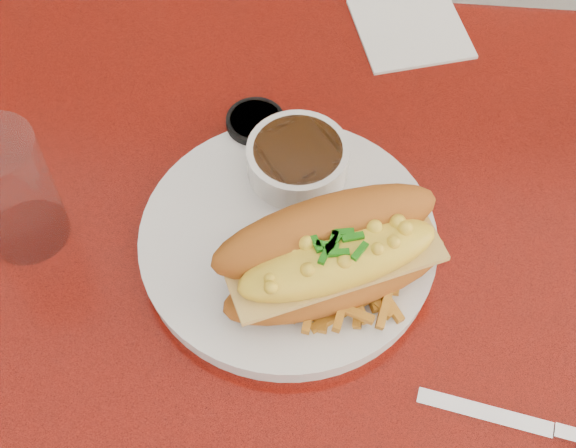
# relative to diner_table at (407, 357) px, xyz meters

# --- Properties ---
(diner_table) EXTENTS (1.23, 0.83, 0.77)m
(diner_table) POSITION_rel_diner_table_xyz_m (0.00, 0.00, 0.00)
(diner_table) COLOR red
(diner_table) RESTS_ON ground
(booth_bench_far) EXTENTS (1.20, 0.51, 0.90)m
(booth_bench_far) POSITION_rel_diner_table_xyz_m (0.00, 0.81, -0.32)
(booth_bench_far) COLOR maroon
(booth_bench_far) RESTS_ON ground
(dinner_plate) EXTENTS (0.34, 0.34, 0.02)m
(dinner_plate) POSITION_rel_diner_table_xyz_m (-0.13, 0.03, 0.17)
(dinner_plate) COLOR silver
(dinner_plate) RESTS_ON diner_table
(mac_hoagie) EXTENTS (0.23, 0.18, 0.09)m
(mac_hoagie) POSITION_rel_diner_table_xyz_m (-0.09, -0.01, 0.22)
(mac_hoagie) COLOR #AB5B1B
(mac_hoagie) RESTS_ON dinner_plate
(fries_pile) EXTENTS (0.11, 0.10, 0.03)m
(fries_pile) POSITION_rel_diner_table_xyz_m (-0.08, -0.02, 0.19)
(fries_pile) COLOR orange
(fries_pile) RESTS_ON dinner_plate
(fork) EXTENTS (0.07, 0.12, 0.00)m
(fork) POSITION_rel_diner_table_xyz_m (-0.08, 0.01, 0.18)
(fork) COLOR silver
(fork) RESTS_ON dinner_plate
(gravy_ramekin) EXTENTS (0.12, 0.12, 0.06)m
(gravy_ramekin) POSITION_rel_diner_table_xyz_m (-0.13, 0.11, 0.19)
(gravy_ramekin) COLOR silver
(gravy_ramekin) RESTS_ON diner_table
(sauce_cup_left) EXTENTS (0.08, 0.08, 0.03)m
(sauce_cup_left) POSITION_rel_diner_table_xyz_m (-0.18, 0.16, 0.18)
(sauce_cup_left) COLOR black
(sauce_cup_left) RESTS_ON diner_table
(water_tumbler) EXTENTS (0.08, 0.08, 0.13)m
(water_tumbler) POSITION_rel_diner_table_xyz_m (-0.38, 0.02, 0.23)
(water_tumbler) COLOR #A6C5D6
(water_tumbler) RESTS_ON diner_table
(knife) EXTENTS (0.18, 0.05, 0.01)m
(knife) POSITION_rel_diner_table_xyz_m (0.09, -0.13, 0.16)
(knife) COLOR silver
(knife) RESTS_ON diner_table
(paper_napkin) EXTENTS (0.15, 0.15, 0.00)m
(paper_napkin) POSITION_rel_diner_table_xyz_m (-0.02, 0.34, 0.16)
(paper_napkin) COLOR white
(paper_napkin) RESTS_ON diner_table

